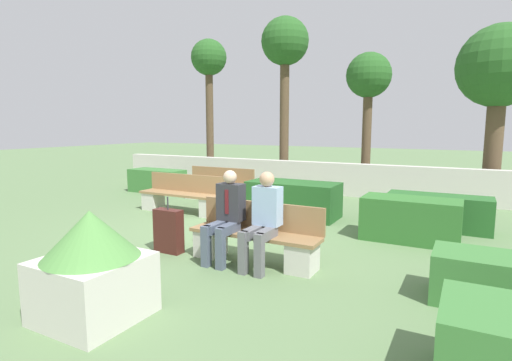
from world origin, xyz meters
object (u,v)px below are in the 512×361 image
bench_left_side (182,198)px  bench_right_side (218,188)px  suitcase (169,231)px  tree_center_left (285,49)px  person_seated_woman (263,216)px  tree_leftmost (209,66)px  bench_front (255,240)px  planter_corner_left (92,265)px  tree_center_right (369,81)px  tree_rightmost (499,71)px  person_seated_man (226,212)px

bench_left_side → bench_right_side: size_ratio=1.08×
suitcase → tree_center_left: size_ratio=0.16×
person_seated_woman → tree_leftmost: 10.04m
bench_front → planter_corner_left: size_ratio=1.74×
bench_left_side → suitcase: suitcase is taller
bench_left_side → planter_corner_left: 5.04m
bench_left_side → planter_corner_left: (2.41, -4.42, 0.23)m
bench_left_side → bench_right_side: 1.65m
bench_front → tree_center_right: 7.81m
tree_rightmost → bench_right_side: bearing=-153.5°
suitcase → person_seated_woman: bearing=3.4°
person_seated_woman → planter_corner_left: 2.28m
bench_front → person_seated_woman: 0.47m
tree_leftmost → planter_corner_left: bearing=-61.5°
person_seated_man → tree_leftmost: size_ratio=0.26×
tree_leftmost → tree_center_left: (3.06, -0.23, 0.27)m
tree_leftmost → bench_front: bearing=-51.3°
bench_left_side → tree_rightmost: size_ratio=0.47×
bench_front → tree_leftmost: tree_leftmost is taller
tree_center_left → tree_rightmost: (5.84, -0.02, -1.03)m
bench_left_side → tree_center_right: 6.55m
bench_front → tree_center_left: bearing=111.2°
bench_right_side → bench_front: bearing=-61.7°
bench_right_side → planter_corner_left: (2.53, -6.06, 0.23)m
bench_left_side → tree_center_left: (0.34, 4.81, 4.00)m
tree_leftmost → tree_center_right: (5.63, 0.04, -0.82)m
person_seated_man → planter_corner_left: bearing=-96.6°
bench_front → person_seated_man: (-0.39, -0.14, 0.39)m
bench_front → bench_left_side: same height
planter_corner_left → tree_leftmost: size_ratio=0.22×
person_seated_man → suitcase: (-1.00, -0.09, -0.38)m
tree_center_right → tree_rightmost: (3.27, -0.29, 0.05)m
person_seated_man → person_seated_woman: bearing=0.2°
person_seated_woman → tree_center_right: tree_center_right is taller
bench_right_side → person_seated_woman: (3.37, -3.95, 0.40)m
bench_front → tree_center_left: (-2.71, 6.97, 4.01)m
bench_left_side → bench_right_side: same height
planter_corner_left → tree_leftmost: bearing=118.5°
tree_leftmost → tree_center_right: size_ratio=1.22×
bench_left_side → bench_right_side: bearing=94.3°
person_seated_woman → tree_leftmost: bearing=129.1°
bench_right_side → suitcase: 4.42m
person_seated_man → tree_center_left: 8.31m
suitcase → person_seated_man: bearing=5.3°
suitcase → tree_leftmost: size_ratio=0.18×
person_seated_woman → tree_center_right: (-0.34, 7.38, 2.52)m
bench_right_side → planter_corner_left: 6.58m
tree_center_right → bench_front: bearing=-88.9°
person_seated_man → tree_center_right: tree_center_right is taller
suitcase → bench_left_side: bearing=124.7°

